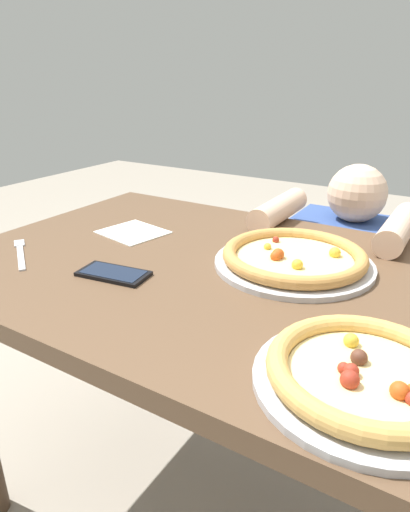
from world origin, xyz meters
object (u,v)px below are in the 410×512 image
(pizza_near, at_px, (365,375))
(pizza_far, at_px, (294,258))
(cell_phone, at_px, (114,274))
(diner_seated, at_px, (342,307))
(fork, at_px, (20,253))

(pizza_near, distance_m, pizza_far, 0.41)
(cell_phone, distance_m, diner_seated, 0.88)
(pizza_far, height_order, fork, pizza_far)
(diner_seated, bearing_deg, pizza_far, -90.47)
(pizza_near, xyz_separation_m, cell_phone, (-0.54, 0.09, -0.02))
(pizza_near, relative_size, diner_seated, 0.34)
(pizza_far, xyz_separation_m, diner_seated, (0.00, 0.51, -0.36))
(pizza_far, bearing_deg, cell_phone, -141.27)
(fork, xyz_separation_m, diner_seated, (0.59, 0.77, -0.34))
(fork, height_order, cell_phone, cell_phone)
(pizza_near, relative_size, pizza_far, 0.87)
(pizza_near, height_order, diner_seated, diner_seated)
(cell_phone, height_order, diner_seated, diner_seated)
(cell_phone, relative_size, diner_seated, 0.18)
(pizza_near, height_order, pizza_far, same)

